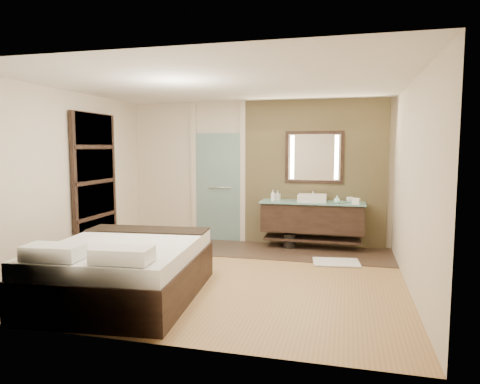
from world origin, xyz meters
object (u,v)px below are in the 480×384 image
(bed, at_px, (124,269))
(mirror_unit, at_px, (314,157))
(waste_bin, at_px, (290,241))
(vanity, at_px, (312,217))

(bed, bearing_deg, mirror_unit, 53.40)
(waste_bin, bearing_deg, bed, -118.60)
(mirror_unit, bearing_deg, bed, -121.52)
(mirror_unit, relative_size, bed, 0.46)
(mirror_unit, xyz_separation_m, bed, (-2.03, -3.31, -1.30))
(vanity, xyz_separation_m, mirror_unit, (0.00, 0.24, 1.07))
(vanity, bearing_deg, bed, -123.46)
(bed, height_order, waste_bin, bed)
(mirror_unit, distance_m, waste_bin, 1.60)
(waste_bin, bearing_deg, vanity, 9.82)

